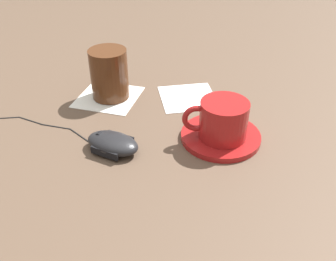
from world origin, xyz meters
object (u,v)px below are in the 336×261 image
(computer_mouse, at_px, (113,143))
(drinking_glass, at_px, (109,74))
(saucer, at_px, (221,136))
(coffee_cup, at_px, (222,120))

(computer_mouse, xyz_separation_m, drinking_glass, (-0.04, 0.19, 0.04))
(computer_mouse, bearing_deg, saucer, 15.44)
(computer_mouse, bearing_deg, coffee_cup, 13.77)
(coffee_cup, distance_m, drinking_glass, 0.27)
(coffee_cup, relative_size, drinking_glass, 1.11)
(computer_mouse, relative_size, drinking_glass, 1.06)
(coffee_cup, distance_m, computer_mouse, 0.20)
(coffee_cup, xyz_separation_m, drinking_glass, (-0.23, 0.14, 0.01))
(drinking_glass, bearing_deg, computer_mouse, -76.59)
(computer_mouse, distance_m, drinking_glass, 0.20)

